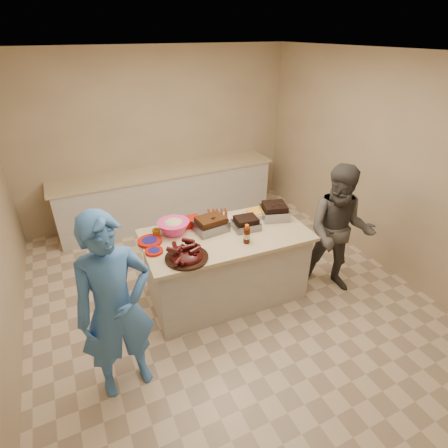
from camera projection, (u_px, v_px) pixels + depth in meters
name	position (u px, v px, depth m)	size (l,w,h in m)	color
room	(226.00, 295.00, 4.33)	(4.50, 5.00, 2.70)	tan
back_counter	(168.00, 195.00, 5.84)	(3.60, 0.64, 0.90)	beige
island	(226.00, 294.00, 4.34)	(1.85, 0.97, 0.88)	beige
rib_platter	(187.00, 258.00, 3.49)	(0.44, 0.44, 0.18)	#3F0A09
pulled_pork_tray	(211.00, 231.00, 3.98)	(0.36, 0.27, 0.11)	#47230F
brisket_tray	(246.00, 228.00, 4.02)	(0.29, 0.24, 0.09)	black
roasting_pan	(274.00, 217.00, 4.25)	(0.31, 0.31, 0.12)	gray
coleslaw_bowl	(174.00, 233.00, 3.93)	(0.36, 0.36, 0.24)	#EF3687
sausage_plate	(218.00, 219.00, 4.23)	(0.31, 0.31, 0.05)	silver
mac_cheese_dish	(258.00, 215.00, 4.30)	(0.30, 0.22, 0.08)	#FFAE2A
bbq_bottle_a	(246.00, 242.00, 3.76)	(0.07, 0.07, 0.21)	#381105
bbq_bottle_b	(246.00, 241.00, 3.78)	(0.07, 0.07, 0.21)	#381105
mustard_bottle	(213.00, 227.00, 4.05)	(0.05, 0.05, 0.13)	yellow
sauce_bowl	(211.00, 228.00, 4.02)	(0.14, 0.04, 0.14)	silver
plate_stack_large	(150.00, 243.00, 3.75)	(0.26, 0.26, 0.03)	#A81209
plate_stack_small	(154.00, 252.00, 3.59)	(0.19, 0.19, 0.03)	#A81209
plastic_cup	(157.00, 236.00, 3.87)	(0.09, 0.09, 0.09)	#A97216
basket_stack	(191.00, 226.00, 4.08)	(0.21, 0.16, 0.10)	#A81209
guest_blue	(130.00, 380.00, 3.29)	(0.64, 1.76, 0.42)	#4380D6
guest_gray	(329.00, 286.00, 4.49)	(0.79, 1.62, 0.61)	#4E4B46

